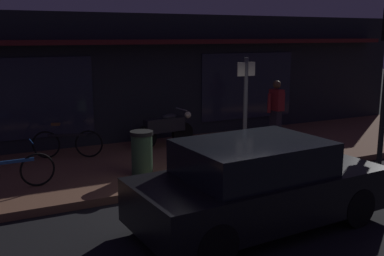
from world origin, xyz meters
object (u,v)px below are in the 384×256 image
bicycle_extra (67,143)px  trash_bin (142,153)px  bicycle_parked (10,172)px  motorcycle (165,128)px  person_bystander (276,109)px  sign_post (245,105)px  parked_car_near (258,184)px

bicycle_extra → trash_bin: bearing=-61.1°
bicycle_parked → trash_bin: bearing=-3.9°
motorcycle → trash_bin: size_ratio=1.83×
motorcycle → bicycle_parked: motorcycle is taller
person_bystander → sign_post: (-2.07, -1.62, 0.48)m
bicycle_extra → person_bystander: bearing=-7.5°
sign_post → parked_car_near: bearing=-119.1°
motorcycle → trash_bin: bearing=-124.6°
bicycle_parked → person_bystander: person_bystander is taller
motorcycle → bicycle_parked: size_ratio=1.03×
motorcycle → sign_post: sign_post is taller
bicycle_extra → person_bystander: (5.53, -0.73, 0.52)m
motorcycle → sign_post: bearing=-68.4°
person_bystander → trash_bin: 4.61m
sign_post → trash_bin: (-2.33, 0.31, -0.89)m
trash_bin → sign_post: bearing=-7.5°
bicycle_parked → trash_bin: trash_bin is taller
motorcycle → bicycle_extra: motorcycle is taller
trash_bin → motorcycle: bearing=55.4°
person_bystander → parked_car_near: size_ratio=0.40×
bicycle_extra → parked_car_near: (1.98, -5.02, 0.20)m
motorcycle → parked_car_near: 5.04m
motorcycle → sign_post: (0.93, -2.34, 0.86)m
bicycle_extra → parked_car_near: 5.40m
bicycle_parked → parked_car_near: size_ratio=0.40×
bicycle_extra → parked_car_near: bearing=-68.5°
bicycle_parked → sign_post: size_ratio=0.69×
motorcycle → person_bystander: (2.99, -0.72, 0.38)m
sign_post → motorcycle: bearing=111.6°
bicycle_parked → trash_bin: (2.57, -0.18, 0.11)m
bicycle_extra → person_bystander: 5.60m
bicycle_extra → motorcycle: bearing=-0.2°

